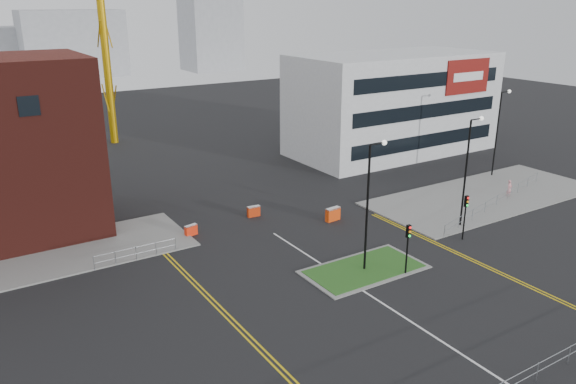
% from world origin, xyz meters
% --- Properties ---
extents(ground, '(200.00, 200.00, 0.00)m').
position_xyz_m(ground, '(0.00, 0.00, 0.00)').
color(ground, black).
rests_on(ground, ground).
extents(pavement_right, '(24.00, 10.00, 0.12)m').
position_xyz_m(pavement_right, '(22.00, 14.00, 0.06)').
color(pavement_right, slate).
rests_on(pavement_right, ground).
extents(island_kerb, '(8.60, 4.60, 0.08)m').
position_xyz_m(island_kerb, '(2.00, 8.00, 0.04)').
color(island_kerb, slate).
rests_on(island_kerb, ground).
extents(grass_island, '(8.00, 4.00, 0.12)m').
position_xyz_m(grass_island, '(2.00, 8.00, 0.06)').
color(grass_island, '#224E1A').
rests_on(grass_island, ground).
extents(office_block, '(25.00, 12.20, 12.00)m').
position_xyz_m(office_block, '(26.01, 31.97, 6.00)').
color(office_block, silver).
rests_on(office_block, ground).
extents(streetlamp_island, '(1.46, 0.36, 9.18)m').
position_xyz_m(streetlamp_island, '(2.22, 8.00, 5.41)').
color(streetlamp_island, black).
rests_on(streetlamp_island, ground).
extents(streetlamp_right_near, '(1.46, 0.36, 9.18)m').
position_xyz_m(streetlamp_right_near, '(14.22, 10.00, 5.41)').
color(streetlamp_right_near, black).
rests_on(streetlamp_right_near, ground).
extents(streetlamp_right_far, '(1.46, 0.36, 9.18)m').
position_xyz_m(streetlamp_right_far, '(28.22, 18.00, 5.41)').
color(streetlamp_right_far, black).
rests_on(streetlamp_right_far, ground).
extents(traffic_light_island, '(0.28, 0.33, 3.65)m').
position_xyz_m(traffic_light_island, '(4.00, 5.98, 2.57)').
color(traffic_light_island, black).
rests_on(traffic_light_island, ground).
extents(traffic_light_right, '(0.28, 0.33, 3.65)m').
position_xyz_m(traffic_light_right, '(12.00, 7.98, 2.57)').
color(traffic_light_right, black).
rests_on(traffic_light_right, ground).
extents(railing_front, '(24.05, 0.05, 1.10)m').
position_xyz_m(railing_front, '(0.00, -6.00, 0.78)').
color(railing_front, gray).
rests_on(railing_front, ground).
extents(railing_left, '(6.05, 0.05, 1.10)m').
position_xyz_m(railing_left, '(-11.00, 18.00, 0.74)').
color(railing_left, gray).
rests_on(railing_left, ground).
extents(railing_right, '(19.05, 5.05, 1.10)m').
position_xyz_m(railing_right, '(20.50, 11.50, 0.78)').
color(railing_right, gray).
rests_on(railing_right, ground).
extents(centre_line, '(0.15, 30.00, 0.01)m').
position_xyz_m(centre_line, '(0.00, 2.00, 0.01)').
color(centre_line, silver).
rests_on(centre_line, ground).
extents(yellow_left_a, '(0.12, 24.00, 0.01)m').
position_xyz_m(yellow_left_a, '(-9.00, 10.00, 0.01)').
color(yellow_left_a, gold).
rests_on(yellow_left_a, ground).
extents(yellow_left_b, '(0.12, 24.00, 0.01)m').
position_xyz_m(yellow_left_b, '(-8.70, 10.00, 0.01)').
color(yellow_left_b, gold).
rests_on(yellow_left_b, ground).
extents(yellow_right_a, '(0.12, 20.00, 0.01)m').
position_xyz_m(yellow_right_a, '(9.50, 6.00, 0.01)').
color(yellow_right_a, gold).
rests_on(yellow_right_a, ground).
extents(yellow_right_b, '(0.12, 20.00, 0.01)m').
position_xyz_m(yellow_right_b, '(9.80, 6.00, 0.01)').
color(yellow_right_b, gold).
rests_on(yellow_right_b, ground).
extents(skyline_b, '(24.00, 12.00, 16.00)m').
position_xyz_m(skyline_b, '(10.00, 130.00, 8.00)').
color(skyline_b, gray).
rests_on(skyline_b, ground).
extents(skyline_c, '(14.00, 12.00, 28.00)m').
position_xyz_m(skyline_c, '(45.00, 125.00, 14.00)').
color(skyline_c, gray).
rests_on(skyline_c, ground).
extents(pedestrian, '(0.65, 0.45, 1.71)m').
position_xyz_m(pedestrian, '(23.68, 12.59, 0.86)').
color(pedestrian, pink).
rests_on(pedestrian, ground).
extents(barrier_left, '(1.11, 0.57, 0.89)m').
position_xyz_m(barrier_left, '(-5.82, 20.21, 0.48)').
color(barrier_left, '#FF2E0E').
rests_on(barrier_left, ground).
extents(barrier_mid, '(1.15, 0.46, 0.95)m').
position_xyz_m(barrier_mid, '(0.48, 21.22, 0.51)').
color(barrier_mid, red).
rests_on(barrier_mid, ground).
extents(barrier_right, '(1.41, 0.61, 1.15)m').
position_xyz_m(barrier_right, '(5.75, 16.73, 0.63)').
color(barrier_right, '#F4440D').
rests_on(barrier_right, ground).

